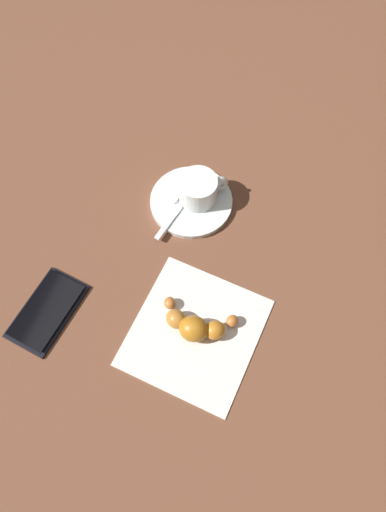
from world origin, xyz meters
TOP-DOWN VIEW (x-y plane):
  - ground_plane at (0.00, 0.00)m, footprint 1.80×1.80m
  - saucer at (-0.13, -0.04)m, footprint 0.14×0.14m
  - espresso_cup at (-0.14, -0.03)m, footprint 0.07×0.08m
  - teaspoon at (-0.12, -0.05)m, footprint 0.14×0.04m
  - sugar_packet at (-0.14, -0.06)m, footprint 0.06×0.03m
  - napkin at (0.09, 0.05)m, footprint 0.21×0.20m
  - croissant at (0.08, 0.05)m, footprint 0.07×0.13m
  - cell_phone at (0.14, -0.17)m, footprint 0.14×0.09m

SIDE VIEW (x-z plane):
  - ground_plane at x=0.00m, z-range 0.00..0.00m
  - napkin at x=0.09m, z-range 0.00..0.00m
  - saucer at x=-0.13m, z-range 0.00..0.01m
  - cell_phone at x=0.14m, z-range 0.00..0.01m
  - teaspoon at x=-0.12m, z-range 0.01..0.02m
  - sugar_packet at x=-0.14m, z-range 0.01..0.02m
  - croissant at x=0.08m, z-range 0.00..0.04m
  - espresso_cup at x=-0.14m, z-range 0.01..0.06m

